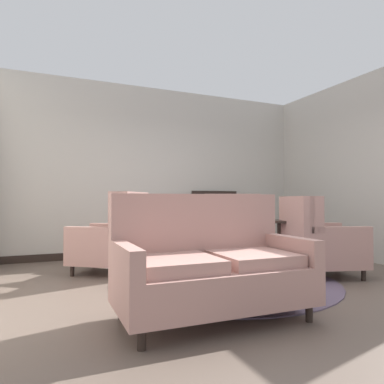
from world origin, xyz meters
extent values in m
plane|color=brown|center=(0.00, 0.00, 0.00)|extent=(7.91, 7.91, 0.00)
cube|color=#BCB7AD|center=(0.00, 2.72, 1.52)|extent=(5.81, 0.08, 3.05)
cube|color=#BCB7AD|center=(2.83, 0.82, 1.52)|extent=(0.08, 3.81, 3.05)
cube|color=black|center=(0.00, 2.67, 0.06)|extent=(5.65, 0.03, 0.12)
cylinder|color=#5B4C60|center=(0.00, 0.30, 0.01)|extent=(2.73, 2.73, 0.01)
cylinder|color=black|center=(-0.02, 0.38, 0.47)|extent=(0.84, 0.84, 0.04)
cylinder|color=black|center=(-0.02, 0.38, 0.25)|extent=(0.10, 0.10, 0.40)
cube|color=black|center=(0.20, 0.40, 0.04)|extent=(0.28, 0.09, 0.07)
cube|color=black|center=(-0.16, 0.56, 0.04)|extent=(0.22, 0.26, 0.07)
cube|color=black|center=(-0.14, 0.19, 0.04)|extent=(0.20, 0.27, 0.07)
cylinder|color=beige|center=(0.03, 0.43, 0.50)|extent=(0.08, 0.08, 0.02)
ellipsoid|color=beige|center=(0.03, 0.43, 0.60)|extent=(0.15, 0.15, 0.19)
cylinder|color=beige|center=(0.03, 0.43, 0.74)|extent=(0.07, 0.07, 0.08)
torus|color=beige|center=(0.03, 0.43, 0.78)|extent=(0.10, 0.10, 0.02)
cube|color=tan|center=(-0.73, -0.88, 0.29)|extent=(1.61, 0.83, 0.30)
cube|color=tan|center=(-0.72, -0.54, 0.75)|extent=(1.60, 0.16, 0.60)
cube|color=tan|center=(-1.08, -0.91, 0.49)|extent=(0.65, 0.62, 0.10)
cube|color=tan|center=(-0.38, -0.92, 0.49)|extent=(0.65, 0.62, 0.10)
cube|color=tan|center=(-1.47, -0.92, 0.55)|extent=(0.12, 0.71, 0.22)
cube|color=tan|center=(0.02, -0.94, 0.55)|extent=(0.12, 0.71, 0.22)
cylinder|color=black|center=(-1.43, -1.19, 0.07)|extent=(0.06, 0.06, 0.14)
cylinder|color=black|center=(-0.03, -1.21, 0.07)|extent=(0.06, 0.06, 0.14)
cylinder|color=black|center=(-1.42, -0.54, 0.07)|extent=(0.06, 0.06, 0.14)
cylinder|color=black|center=(-0.02, -0.56, 0.07)|extent=(0.06, 0.06, 0.14)
cube|color=tan|center=(-1.19, 1.39, 0.29)|extent=(1.16, 1.14, 0.29)
cube|color=tan|center=(-0.89, 1.18, 0.77)|extent=(0.56, 0.70, 0.67)
cube|color=tan|center=(-0.77, 1.50, 0.85)|extent=(0.22, 0.20, 0.51)
cube|color=tan|center=(-1.16, 0.96, 0.85)|extent=(0.22, 0.20, 0.51)
cube|color=tan|center=(-1.03, 1.69, 0.54)|extent=(0.69, 0.54, 0.21)
cube|color=tan|center=(-1.43, 1.16, 0.54)|extent=(0.69, 0.54, 0.21)
cylinder|color=black|center=(-1.30, 1.85, 0.07)|extent=(0.06, 0.06, 0.14)
cylinder|color=black|center=(-1.66, 1.36, 0.07)|extent=(0.06, 0.06, 0.14)
cylinder|color=black|center=(-0.72, 1.43, 0.07)|extent=(0.06, 0.06, 0.14)
cylinder|color=black|center=(-1.08, 0.94, 0.07)|extent=(0.06, 0.06, 0.14)
cube|color=tan|center=(1.34, 0.06, 0.30)|extent=(1.07, 1.01, 0.31)
cube|color=tan|center=(0.99, 0.17, 0.75)|extent=(0.36, 0.80, 0.59)
cube|color=tan|center=(0.98, -0.19, 0.82)|extent=(0.22, 0.15, 0.44)
cube|color=tan|center=(1.17, 0.47, 0.82)|extent=(0.22, 0.15, 0.44)
cube|color=tan|center=(1.29, -0.28, 0.56)|extent=(0.78, 0.32, 0.21)
cube|color=tan|center=(1.49, 0.38, 0.56)|extent=(0.78, 0.32, 0.21)
cylinder|color=black|center=(1.60, -0.34, 0.07)|extent=(0.06, 0.06, 0.14)
cylinder|color=black|center=(1.78, 0.26, 0.07)|extent=(0.06, 0.06, 0.14)
cylinder|color=black|center=(0.91, -0.14, 0.07)|extent=(0.06, 0.06, 0.14)
cylinder|color=black|center=(1.09, 0.47, 0.07)|extent=(0.06, 0.06, 0.14)
cube|color=tan|center=(0.81, 1.55, 0.27)|extent=(1.10, 1.07, 0.27)
cube|color=tan|center=(0.68, 1.26, 0.75)|extent=(0.83, 0.49, 0.68)
cube|color=tan|center=(1.05, 1.18, 0.83)|extent=(0.17, 0.22, 0.52)
cube|color=tan|center=(0.37, 1.50, 0.83)|extent=(0.17, 0.22, 0.52)
cube|color=tan|center=(1.17, 1.43, 0.50)|extent=(0.38, 0.66, 0.19)
cube|color=tan|center=(0.49, 1.75, 0.50)|extent=(0.38, 0.66, 0.19)
cylinder|color=black|center=(1.26, 1.69, 0.07)|extent=(0.06, 0.06, 0.14)
cylinder|color=black|center=(0.63, 1.98, 0.07)|extent=(0.06, 0.06, 0.14)
cylinder|color=black|center=(0.99, 1.12, 0.07)|extent=(0.06, 0.06, 0.14)
cylinder|color=black|center=(0.37, 1.41, 0.07)|extent=(0.06, 0.06, 0.14)
cylinder|color=black|center=(1.03, 0.54, 0.70)|extent=(0.48, 0.48, 0.03)
cylinder|color=black|center=(1.03, 0.54, 0.34)|extent=(0.07, 0.07, 0.68)
cylinder|color=black|center=(1.03, 0.54, 0.02)|extent=(0.31, 0.31, 0.04)
cube|color=black|center=(1.05, 2.42, 0.48)|extent=(0.96, 0.37, 0.77)
cube|color=black|center=(1.05, 2.59, 1.02)|extent=(0.96, 0.04, 0.30)
cube|color=black|center=(0.63, 2.29, 0.05)|extent=(0.06, 0.06, 0.10)
cube|color=black|center=(1.48, 2.29, 0.05)|extent=(0.06, 0.06, 0.10)
cube|color=black|center=(0.63, 2.56, 0.05)|extent=(0.06, 0.06, 0.10)
cube|color=black|center=(1.48, 2.56, 0.05)|extent=(0.06, 0.06, 0.10)
camera|label=1|loc=(-2.06, -3.48, 0.99)|focal=32.95mm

